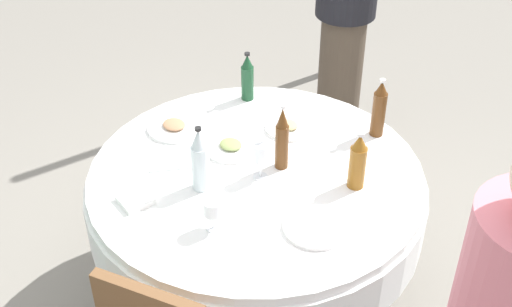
# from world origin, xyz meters

# --- Properties ---
(ground_plane) EXTENTS (10.00, 10.00, 0.00)m
(ground_plane) POSITION_xyz_m (0.00, 0.00, 0.00)
(ground_plane) COLOR gray
(dining_table) EXTENTS (1.43, 1.43, 0.74)m
(dining_table) POSITION_xyz_m (0.00, 0.00, 0.59)
(dining_table) COLOR white
(dining_table) RESTS_ON ground_plane
(bottle_amber_inner) EXTENTS (0.07, 0.07, 0.26)m
(bottle_amber_inner) POSITION_xyz_m (-0.33, -0.25, 0.86)
(bottle_amber_inner) COLOR #8C5619
(bottle_amber_inner) RESTS_ON dining_table
(bottle_brown_west) EXTENTS (0.06, 0.06, 0.28)m
(bottle_brown_west) POSITION_xyz_m (-0.13, -0.59, 0.87)
(bottle_brown_west) COLOR #593314
(bottle_brown_west) RESTS_ON dining_table
(bottle_brown_outer) EXTENTS (0.06, 0.06, 0.30)m
(bottle_brown_outer) POSITION_xyz_m (-0.04, -0.10, 0.88)
(bottle_brown_outer) COLOR #593314
(bottle_brown_outer) RESTS_ON dining_table
(bottle_dark_green_north) EXTENTS (0.06, 0.06, 0.25)m
(bottle_dark_green_north) POSITION_xyz_m (0.48, -0.34, 0.85)
(bottle_dark_green_north) COLOR #194728
(bottle_dark_green_north) RESTS_ON dining_table
(bottle_clear_south) EXTENTS (0.07, 0.07, 0.29)m
(bottle_clear_south) POSITION_xyz_m (0.06, 0.24, 0.87)
(bottle_clear_south) COLOR silver
(bottle_clear_south) RESTS_ON dining_table
(wine_glass_north) EXTENTS (0.06, 0.06, 0.16)m
(wine_glass_north) POSITION_xyz_m (-0.04, 0.01, 0.85)
(wine_glass_north) COLOR white
(wine_glass_north) RESTS_ON dining_table
(wine_glass_south) EXTENTS (0.07, 0.07, 0.13)m
(wine_glass_south) POSITION_xyz_m (-0.17, 0.34, 0.84)
(wine_glass_south) COLOR white
(wine_glass_south) RESTS_ON dining_table
(plate_left) EXTENTS (0.25, 0.25, 0.02)m
(plate_left) POSITION_xyz_m (-0.41, 0.05, 0.75)
(plate_left) COLOR white
(plate_left) RESTS_ON dining_table
(plate_far) EXTENTS (0.24, 0.24, 0.04)m
(plate_far) POSITION_xyz_m (0.48, 0.09, 0.75)
(plate_far) COLOR white
(plate_far) RESTS_ON dining_table
(plate_rear) EXTENTS (0.23, 0.23, 0.04)m
(plate_rear) POSITION_xyz_m (0.19, -0.01, 0.75)
(plate_rear) COLOR white
(plate_rear) RESTS_ON dining_table
(plate_mid) EXTENTS (0.21, 0.21, 0.04)m
(plate_mid) POSITION_xyz_m (0.15, -0.31, 0.75)
(plate_mid) COLOR white
(plate_mid) RESTS_ON dining_table
(spoon_west) EXTENTS (0.10, 0.16, 0.00)m
(spoon_west) POSITION_xyz_m (0.24, 0.27, 0.74)
(spoon_west) COLOR silver
(spoon_west) RESTS_ON dining_table
(folded_napkin) EXTENTS (0.13, 0.13, 0.02)m
(folded_napkin) POSITION_xyz_m (0.15, 0.49, 0.75)
(folded_napkin) COLOR white
(folded_napkin) RESTS_ON dining_table
(person_outer) EXTENTS (0.34, 0.34, 1.65)m
(person_outer) POSITION_xyz_m (0.68, -1.20, 0.87)
(person_outer) COLOR #4C3F33
(person_outer) RESTS_ON ground_plane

